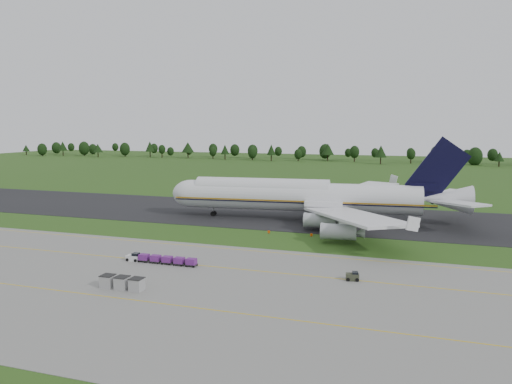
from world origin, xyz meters
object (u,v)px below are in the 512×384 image
(aircraft, at_px, (307,196))
(edge_markers, at_px, (290,233))
(baggage_train, at_px, (160,259))
(utility_cart, at_px, (352,277))
(uld_row, at_px, (122,283))

(aircraft, distance_m, edge_markers, 18.50)
(aircraft, height_order, baggage_train, aircraft)
(baggage_train, height_order, utility_cart, baggage_train)
(edge_markers, bearing_deg, uld_row, -108.06)
(utility_cart, distance_m, edge_markers, 32.63)
(uld_row, bearing_deg, edge_markers, 71.94)
(baggage_train, bearing_deg, utility_cart, 1.49)
(aircraft, distance_m, uld_row, 61.56)
(uld_row, distance_m, edge_markers, 44.46)
(edge_markers, bearing_deg, aircraft, 91.13)
(aircraft, height_order, utility_cart, aircraft)
(baggage_train, xyz_separation_m, edge_markers, (15.25, 28.73, -0.50))
(baggage_train, distance_m, utility_cart, 32.19)
(utility_cart, height_order, uld_row, uld_row)
(aircraft, relative_size, utility_cart, 35.08)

